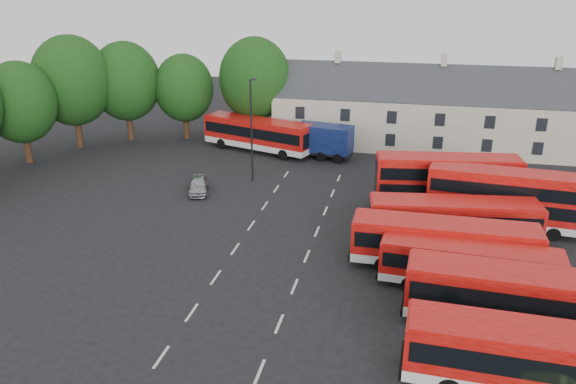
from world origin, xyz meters
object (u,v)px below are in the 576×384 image
bus_dd_south (504,196)px  lamppost (252,128)px  bus_row_a (541,357)px  box_truck (315,139)px  silver_car (199,185)px

bus_dd_south → lamppost: size_ratio=1.19×
bus_row_a → lamppost: bearing=131.4°
bus_row_a → box_truck: bearing=117.8°
silver_car → lamppost: size_ratio=0.43×
bus_dd_south → silver_car: 24.68m
box_truck → lamppost: lamppost is taller
box_truck → bus_dd_south: bearing=-30.9°
bus_row_a → lamppost: size_ratio=1.26×
silver_car → lamppost: (3.73, 3.96, 4.28)m
bus_dd_south → silver_car: bus_dd_south is taller
bus_row_a → silver_car: (-23.73, 20.57, -1.29)m
bus_dd_south → box_truck: (-16.48, 14.41, -0.60)m
bus_dd_south → silver_car: (-24.51, 2.18, -1.85)m
bus_row_a → lamppost: lamppost is taller
silver_car → box_truck: bearing=38.6°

